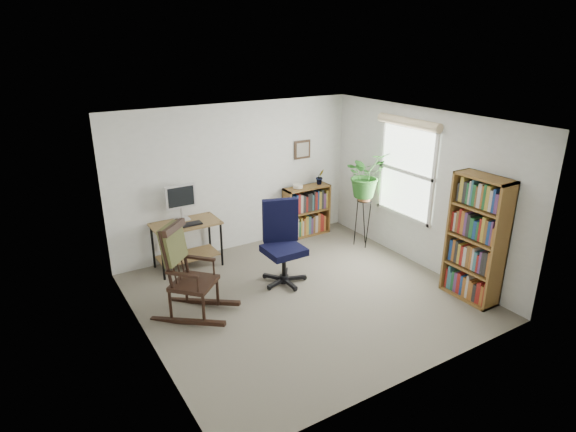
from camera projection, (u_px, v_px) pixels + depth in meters
floor at (303, 296)px, 6.60m from camera, size 4.20×4.00×0.00m
ceiling at (305, 121)px, 5.76m from camera, size 4.20×4.00×0.00m
wall_back at (236, 178)px, 7.78m from camera, size 4.20×0.00×2.40m
wall_front at (419, 276)px, 4.59m from camera, size 4.20×0.00×2.40m
wall_left at (141, 250)px, 5.16m from camera, size 0.00×4.00×2.40m
wall_right at (421, 189)px, 7.21m from camera, size 0.00×4.00×2.40m
window at (406, 172)px, 7.36m from camera, size 0.12×1.20×1.50m
desk at (187, 245)px, 7.34m from camera, size 1.00×0.55×0.72m
monitor at (181, 203)px, 7.23m from camera, size 0.46×0.16×0.56m
keyboard at (188, 225)px, 7.12m from camera, size 0.40×0.15×0.02m
office_chair at (284, 244)px, 6.77m from camera, size 0.84×0.84×1.21m
rocking_chair at (193, 271)px, 5.96m from camera, size 1.20×1.22×1.24m
low_bookshelf at (307, 211)px, 8.52m from camera, size 0.85×0.28×0.90m
tall_bookshelf at (476, 239)px, 6.29m from camera, size 0.32×0.75×1.71m
plant_stand at (363, 219)px, 8.06m from camera, size 0.30×0.30×0.94m
spider_plant at (367, 153)px, 7.67m from camera, size 1.69×1.88×1.46m
potted_plant_small at (320, 181)px, 8.49m from camera, size 0.13×0.24×0.11m
framed_picture at (303, 150)px, 8.26m from camera, size 0.32×0.04×0.32m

